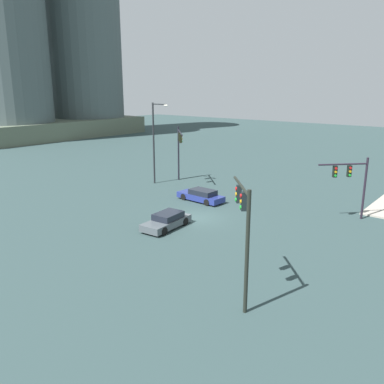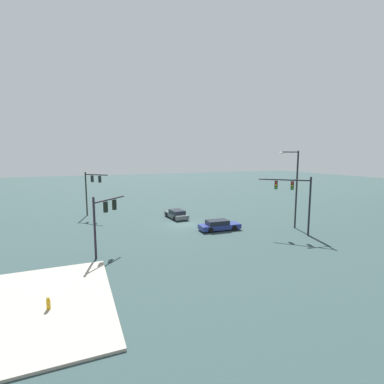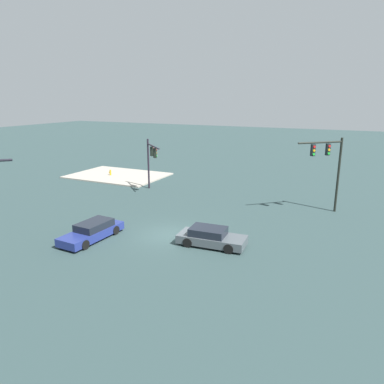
% 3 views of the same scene
% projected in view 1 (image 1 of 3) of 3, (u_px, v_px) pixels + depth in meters
% --- Properties ---
extents(ground_plane, '(194.08, 194.08, 0.00)m').
position_uv_depth(ground_plane, '(197.00, 218.00, 34.47)').
color(ground_plane, '#2C3F40').
extents(traffic_signal_near_corner, '(3.23, 3.07, 5.32)m').
position_uv_depth(traffic_signal_near_corner, '(352.00, 178.00, 33.16)').
color(traffic_signal_near_corner, black).
rests_on(traffic_signal_near_corner, ground).
extents(traffic_signal_opposite_side, '(3.18, 2.90, 6.35)m').
position_uv_depth(traffic_signal_opposite_side, '(244.00, 222.00, 19.90)').
color(traffic_signal_opposite_side, black).
rests_on(traffic_signal_opposite_side, ground).
extents(traffic_signal_cross_street, '(4.05, 4.02, 6.47)m').
position_uv_depth(traffic_signal_cross_street, '(179.00, 144.00, 46.20)').
color(traffic_signal_cross_street, black).
rests_on(traffic_signal_cross_street, ground).
extents(streetlamp_curved_arm, '(0.52, 2.61, 9.28)m').
position_uv_depth(streetlamp_curved_arm, '(155.00, 138.00, 45.47)').
color(streetlamp_curved_arm, black).
rests_on(streetlamp_curved_arm, ground).
extents(highrise_twin_tower, '(38.74, 19.11, 50.35)m').
position_uv_depth(highrise_twin_tower, '(45.00, 21.00, 85.59)').
color(highrise_twin_tower, '#586451').
rests_on(highrise_twin_tower, ground).
extents(sedan_car_approaching, '(2.05, 4.94, 1.21)m').
position_uv_depth(sedan_car_approaching, '(201.00, 196.00, 39.42)').
color(sedan_car_approaching, navy).
rests_on(sedan_car_approaching, ground).
extents(sedan_car_waiting_far, '(4.61, 2.20, 1.21)m').
position_uv_depth(sedan_car_waiting_far, '(167.00, 221.00, 31.97)').
color(sedan_car_waiting_far, '#495156').
rests_on(sedan_car_waiting_far, ground).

